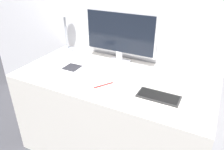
% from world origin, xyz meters
% --- Properties ---
extents(wall_back, '(3.60, 0.05, 2.40)m').
position_xyz_m(wall_back, '(0.00, 0.58, 1.20)').
color(wall_back, silver).
rests_on(wall_back, ground_plane).
extents(desk, '(1.44, 0.71, 0.72)m').
position_xyz_m(desk, '(0.00, 0.18, 0.36)').
color(desk, silver).
rests_on(desk, ground_plane).
extents(monitor, '(0.60, 0.11, 0.42)m').
position_xyz_m(monitor, '(-0.07, 0.43, 0.96)').
color(monitor, silver).
rests_on(monitor, desk).
extents(keyboard, '(0.26, 0.12, 0.01)m').
position_xyz_m(keyboard, '(0.38, 0.06, 0.73)').
color(keyboard, '#282828').
rests_on(keyboard, desk).
extents(laptop, '(0.34, 0.26, 0.03)m').
position_xyz_m(laptop, '(-0.31, 0.12, 0.74)').
color(laptop, '#BCBCC1').
rests_on(laptop, desk).
extents(ereader, '(0.15, 0.17, 0.01)m').
position_xyz_m(ereader, '(-0.32, 0.11, 0.75)').
color(ereader, white).
rests_on(ereader, laptop).
extents(desk_lamp, '(0.11, 0.11, 0.39)m').
position_xyz_m(desk_lamp, '(-0.62, 0.45, 0.99)').
color(desk_lamp, '#999EA8').
rests_on(desk_lamp, desk).
extents(pen, '(0.09, 0.13, 0.01)m').
position_xyz_m(pen, '(-0.00, 0.03, 0.73)').
color(pen, maroon).
rests_on(pen, desk).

